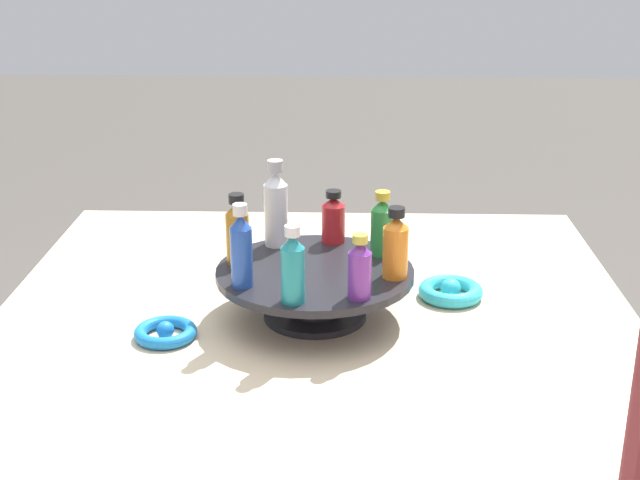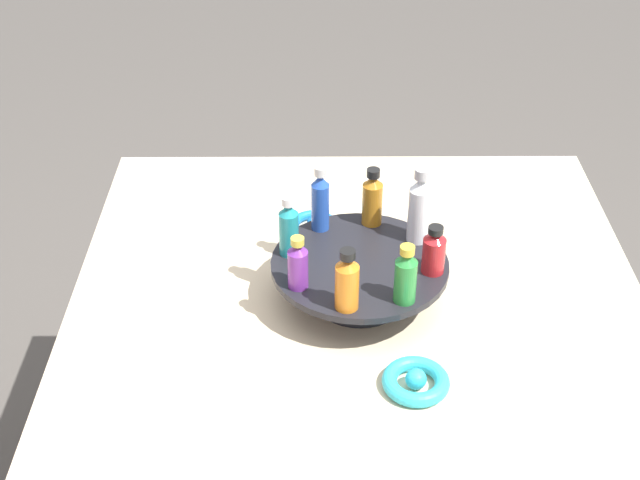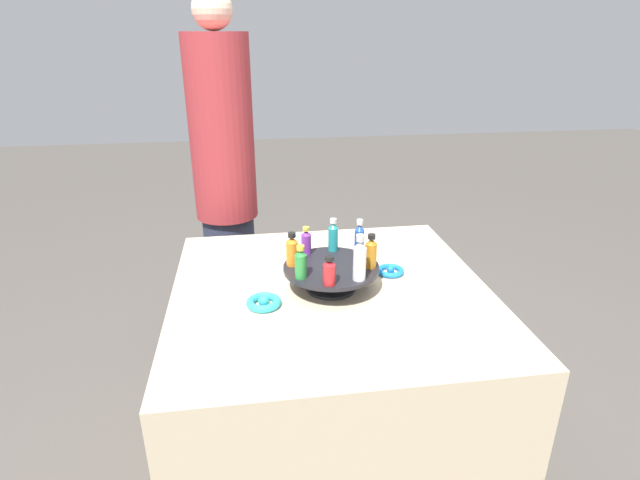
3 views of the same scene
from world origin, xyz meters
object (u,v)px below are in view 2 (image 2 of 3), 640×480
object	(u,v)px
ribbon_bow_blue	(314,225)
ribbon_bow_teal	(416,381)
bottle_teal	(289,228)
bottle_orange	(347,281)
bottle_blue	(320,201)
bottle_clear	(419,208)
bottle_red	(434,251)
bottle_purple	(298,264)
display_stand	(359,273)
bottle_green	(406,276)
bottle_amber	(372,199)

from	to	relation	value
ribbon_bow_blue	ribbon_bow_teal	world-z (taller)	ribbon_bow_teal
bottle_teal	bottle_orange	xyz separation A→B (m)	(0.14, 0.09, -0.00)
bottle_blue	bottle_clear	size ratio (longest dim) A/B	0.88
bottle_orange	bottle_red	distance (m)	0.17
bottle_clear	ribbon_bow_teal	size ratio (longest dim) A/B	1.36
bottle_red	ribbon_bow_teal	distance (m)	0.22
bottle_teal	bottle_orange	world-z (taller)	bottle_teal
bottle_purple	bottle_red	bearing A→B (deg)	100.23
bottle_clear	ribbon_bow_teal	distance (m)	0.31
bottle_blue	ribbon_bow_teal	bearing A→B (deg)	24.29
display_stand	bottle_teal	distance (m)	0.14
display_stand	ribbon_bow_blue	world-z (taller)	display_stand
bottle_red	ribbon_bow_teal	size ratio (longest dim) A/B	0.84
display_stand	bottle_green	world-z (taller)	bottle_green
bottle_green	bottle_blue	bearing A→B (deg)	-147.27
bottle_amber	bottle_orange	bearing A→B (deg)	-12.27
bottle_green	ribbon_bow_teal	bearing A→B (deg)	6.12
display_stand	bottle_clear	bearing A→B (deg)	122.73
display_stand	bottle_orange	distance (m)	0.14
bottle_green	ribbon_bow_blue	bearing A→B (deg)	-155.71
bottle_purple	ribbon_bow_blue	bearing A→B (deg)	175.06
bottle_amber	bottle_red	size ratio (longest dim) A/B	1.26
bottle_teal	ribbon_bow_blue	world-z (taller)	bottle_teal
bottle_green	ribbon_bow_blue	world-z (taller)	bottle_green
bottle_amber	bottle_blue	world-z (taller)	bottle_blue
bottle_blue	bottle_orange	distance (m)	0.22
bottle_teal	bottle_red	xyz separation A→B (m)	(0.05, 0.24, -0.01)
display_stand	bottle_green	size ratio (longest dim) A/B	2.91
bottle_teal	ribbon_bow_blue	distance (m)	0.23
bottle_purple	bottle_clear	xyz separation A→B (m)	(-0.13, 0.20, 0.02)
bottle_amber	bottle_orange	world-z (taller)	bottle_amber
ribbon_bow_blue	display_stand	bearing A→B (deg)	19.83
bottle_teal	bottle_red	distance (m)	0.24
bottle_amber	bottle_red	distance (m)	0.17
bottle_orange	bottle_clear	world-z (taller)	bottle_clear
display_stand	bottle_amber	xyz separation A→B (m)	(-0.12, 0.03, 0.07)
bottle_clear	ribbon_bow_teal	bearing A→B (deg)	-4.94
bottle_amber	ribbon_bow_blue	xyz separation A→B (m)	(-0.10, -0.10, -0.12)
bottle_amber	ribbon_bow_teal	xyz separation A→B (m)	(0.33, 0.05, -0.12)
bottle_teal	ribbon_bow_teal	distance (m)	0.33
display_stand	bottle_red	distance (m)	0.14
bottle_orange	ribbon_bow_blue	world-z (taller)	bottle_orange
bottle_amber	bottle_blue	bearing A→B (deg)	-79.77
bottle_blue	bottle_clear	distance (m)	0.17
display_stand	bottle_purple	world-z (taller)	bottle_purple
display_stand	bottle_purple	distance (m)	0.14
bottle_red	bottle_clear	bearing A→B (deg)	-169.77
bottle_blue	bottle_green	size ratio (longest dim) A/B	1.20
bottle_amber	ribbon_bow_teal	size ratio (longest dim) A/B	1.05
bottle_teal	bottle_purple	size ratio (longest dim) A/B	1.19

